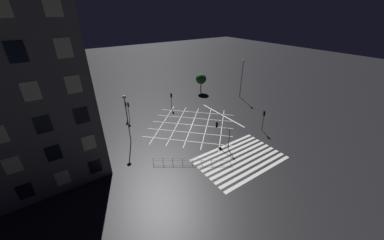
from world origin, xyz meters
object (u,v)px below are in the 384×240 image
Objects in this scene: traffic_light_se_main at (264,117)px; traffic_light_nw_main at (128,107)px; traffic_light_median_south at (222,129)px; traffic_light_nw_cross at (126,107)px; traffic_light_median_north at (171,98)px; street_lamp_west at (242,70)px; street_lamp_east at (126,107)px; street_tree_near at (201,79)px.

traffic_light_nw_main is at bearing -43.70° from traffic_light_se_main.
traffic_light_nw_cross is at bearing 28.19° from traffic_light_median_south.
traffic_light_median_south is at bearing -60.89° from traffic_light_nw_main.
street_lamp_west is (17.06, -3.33, 4.04)m from traffic_light_median_north.
traffic_light_median_south is 21.97m from street_lamp_west.
traffic_light_median_north is 17.84m from street_lamp_west.
street_lamp_west is at bearing 8.02° from street_lamp_east.
traffic_light_median_south is at bearing -37.52° from street_lamp_east.
traffic_light_se_main is 8.80m from traffic_light_median_south.
traffic_light_nw_main is 0.76× the size of street_tree_near.
traffic_light_se_main is 16.64m from street_lamp_west.
street_lamp_west reaches higher than traffic_light_nw_cross.
street_lamp_west is (26.52, -4.19, 4.04)m from traffic_light_nw_cross.
traffic_light_nw_main is at bearing -166.85° from street_tree_near.
street_tree_near is at bearing -97.13° from traffic_light_se_main.
traffic_light_se_main is 24.58m from traffic_light_nw_main.
traffic_light_nw_main is at bearing 10.37° from traffic_light_nw_cross.
traffic_light_median_south is 0.74× the size of street_tree_near.
traffic_light_median_north is at bearing -63.58° from traffic_light_se_main.
street_lamp_west is at bearing -53.89° from street_tree_near.
traffic_light_nw_main is 21.06m from street_tree_near.
street_lamp_west is (17.34, 12.93, 3.85)m from traffic_light_median_south.
street_lamp_east is at bearing -15.96° from traffic_light_nw_cross.
traffic_light_median_south is at bearing -143.29° from street_lamp_west.
traffic_light_median_north is at bearing -1.01° from traffic_light_median_south.
traffic_light_se_main is at bearing -95.29° from traffic_light_median_south.
street_lamp_west is 10.38m from street_tree_near.
traffic_light_median_north is at bearing 32.03° from street_lamp_east.
traffic_light_nw_cross is 0.97× the size of traffic_light_median_south.
traffic_light_nw_cross reaches higher than traffic_light_median_north.
traffic_light_nw_cross is at bearing -169.49° from street_tree_near.
traffic_light_nw_cross is 0.95× the size of traffic_light_nw_main.
street_lamp_east is at bearing -109.15° from traffic_light_nw_main.
traffic_light_nw_main reaches higher than traffic_light_median_north.
traffic_light_median_south is 14.93m from street_lamp_east.
street_tree_near reaches higher than traffic_light_se_main.
street_lamp_east reaches higher than traffic_light_median_south.
traffic_light_nw_cross is 0.98m from traffic_light_nw_main.
traffic_light_nw_cross is 0.44× the size of street_lamp_east.
street_lamp_west reaches higher than traffic_light_nw_main.
street_tree_near is (20.66, 3.83, 1.01)m from traffic_light_nw_cross.
street_tree_near is (2.72, 21.76, 0.77)m from traffic_light_se_main.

